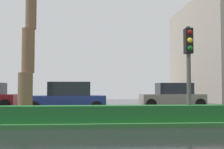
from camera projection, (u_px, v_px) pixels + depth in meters
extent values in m
cube|color=black|center=(35.00, 121.00, 12.25)|extent=(90.00, 42.00, 0.10)
cube|color=#2D6B33|center=(30.00, 120.00, 11.26)|extent=(85.50, 4.00, 0.15)
cube|color=#1E6028|center=(22.00, 114.00, 9.88)|extent=(76.50, 0.70, 0.60)
cylinder|color=brown|center=(25.00, 95.00, 11.55)|extent=(0.60, 0.60, 1.88)
cylinder|color=brown|center=(28.00, 51.00, 11.71)|extent=(0.53, 0.53, 1.88)
cylinder|color=brown|center=(31.00, 7.00, 11.88)|extent=(0.45, 0.45, 1.88)
cylinder|color=#4C4C47|center=(189.00, 74.00, 10.50)|extent=(0.16, 0.16, 3.57)
cube|color=black|center=(188.00, 41.00, 10.56)|extent=(0.28, 0.32, 0.96)
sphere|color=maroon|center=(190.00, 32.00, 10.40)|extent=(0.20, 0.20, 0.20)
sphere|color=yellow|center=(190.00, 40.00, 10.39)|extent=(0.20, 0.20, 0.20)
sphere|color=#0F591E|center=(190.00, 48.00, 10.37)|extent=(0.20, 0.20, 0.20)
cylinder|color=black|center=(5.00, 105.00, 17.40)|extent=(0.68, 0.22, 0.68)
cylinder|color=black|center=(13.00, 103.00, 19.19)|extent=(0.68, 0.22, 0.68)
cube|color=navy|center=(67.00, 102.00, 15.63)|extent=(4.30, 1.76, 0.72)
cube|color=#1E2328|center=(70.00, 89.00, 15.68)|extent=(2.30, 1.58, 0.76)
cylinder|color=black|center=(34.00, 108.00, 14.60)|extent=(0.68, 0.22, 0.68)
cylinder|color=black|center=(40.00, 106.00, 16.39)|extent=(0.68, 0.22, 0.68)
cylinder|color=black|center=(97.00, 107.00, 14.86)|extent=(0.68, 0.22, 0.68)
cylinder|color=black|center=(96.00, 105.00, 16.65)|extent=(0.68, 0.22, 0.68)
cube|color=gray|center=(172.00, 99.00, 19.17)|extent=(4.30, 1.76, 0.72)
cube|color=#1E2328|center=(174.00, 88.00, 19.22)|extent=(2.30, 1.58, 0.76)
cylinder|color=black|center=(151.00, 104.00, 18.13)|extent=(0.68, 0.22, 0.68)
cylinder|color=black|center=(146.00, 102.00, 19.92)|extent=(0.68, 0.22, 0.68)
cylinder|color=black|center=(200.00, 104.00, 18.39)|extent=(0.68, 0.22, 0.68)
cylinder|color=black|center=(190.00, 102.00, 20.19)|extent=(0.68, 0.22, 0.68)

